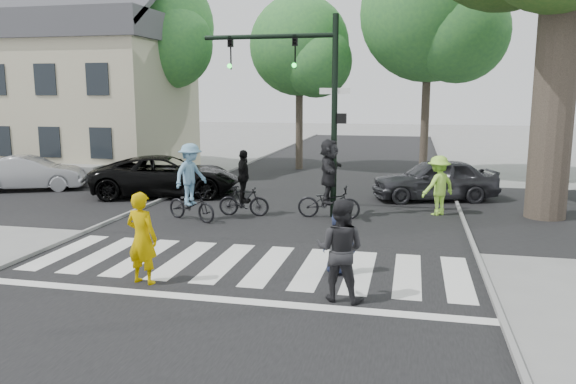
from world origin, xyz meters
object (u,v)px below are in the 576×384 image
(pedestrian_woman, at_px, (142,238))
(car_grey, at_px, (434,179))
(pedestrian_child, at_px, (339,242))
(car_suv, at_px, (167,176))
(cyclist_right, at_px, (329,183))
(cyclist_left, at_px, (191,188))
(car_silver, at_px, (30,173))
(cyclist_mid, at_px, (244,189))
(traffic_signal, at_px, (307,88))
(pedestrian_adult, at_px, (340,250))

(pedestrian_woman, height_order, car_grey, pedestrian_woman)
(pedestrian_child, relative_size, car_suv, 0.26)
(pedestrian_woman, xyz_separation_m, cyclist_right, (2.73, 6.66, 0.14))
(cyclist_left, xyz_separation_m, car_silver, (-8.17, 3.61, -0.33))
(pedestrian_woman, bearing_deg, car_silver, -33.35)
(cyclist_left, relative_size, cyclist_right, 0.96)
(pedestrian_child, xyz_separation_m, car_suv, (-7.38, 7.70, 0.06))
(pedestrian_child, xyz_separation_m, cyclist_right, (-0.99, 5.23, 0.39))
(cyclist_mid, relative_size, car_grey, 0.47)
(cyclist_mid, xyz_separation_m, car_suv, (-3.79, 2.72, -0.10))
(car_suv, distance_m, car_grey, 9.68)
(traffic_signal, height_order, cyclist_right, traffic_signal)
(cyclist_left, distance_m, car_silver, 8.94)
(pedestrian_adult, distance_m, cyclist_mid, 7.49)
(cyclist_left, xyz_separation_m, cyclist_mid, (1.32, 0.95, -0.16))
(cyclist_left, height_order, car_silver, cyclist_left)
(cyclist_mid, bearing_deg, cyclist_left, -144.38)
(cyclist_left, bearing_deg, car_suv, 123.86)
(traffic_signal, xyz_separation_m, cyclist_right, (0.74, -0.20, -2.83))
(cyclist_mid, distance_m, car_silver, 9.86)
(pedestrian_woman, xyz_separation_m, car_silver, (-9.36, 9.06, -0.26))
(pedestrian_adult, bearing_deg, car_suv, -41.58)
(car_silver, height_order, car_grey, car_grey)
(car_suv, bearing_deg, car_silver, 74.32)
(pedestrian_child, bearing_deg, car_suv, -52.94)
(cyclist_mid, bearing_deg, car_silver, 164.36)
(pedestrian_woman, distance_m, car_silver, 13.03)
(pedestrian_child, relative_size, car_grey, 0.32)
(pedestrian_adult, relative_size, cyclist_left, 0.82)
(car_silver, bearing_deg, car_grey, -108.44)
(cyclist_left, bearing_deg, car_silver, 156.18)
(cyclist_mid, height_order, cyclist_right, cyclist_right)
(pedestrian_woman, height_order, car_suv, pedestrian_woman)
(cyclist_right, height_order, car_silver, cyclist_right)
(pedestrian_woman, xyz_separation_m, car_grey, (5.93, 10.39, -0.19))
(pedestrian_child, relative_size, cyclist_left, 0.60)
(pedestrian_woman, distance_m, cyclist_right, 7.20)
(pedestrian_adult, distance_m, car_silver, 16.12)
(pedestrian_woman, relative_size, pedestrian_adult, 0.98)
(pedestrian_adult, relative_size, car_suv, 0.35)
(traffic_signal, xyz_separation_m, pedestrian_woman, (-1.99, -6.86, -2.97))
(pedestrian_child, distance_m, cyclist_mid, 6.14)
(pedestrian_adult, bearing_deg, pedestrian_woman, 8.04)
(traffic_signal, relative_size, cyclist_right, 2.50)
(pedestrian_child, distance_m, car_grey, 9.23)
(pedestrian_woman, bearing_deg, car_grey, -109.01)
(pedestrian_woman, distance_m, pedestrian_adult, 3.92)
(car_grey, bearing_deg, cyclist_mid, -71.90)
(car_suv, bearing_deg, cyclist_mid, -142.08)
(car_suv, relative_size, car_silver, 1.31)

